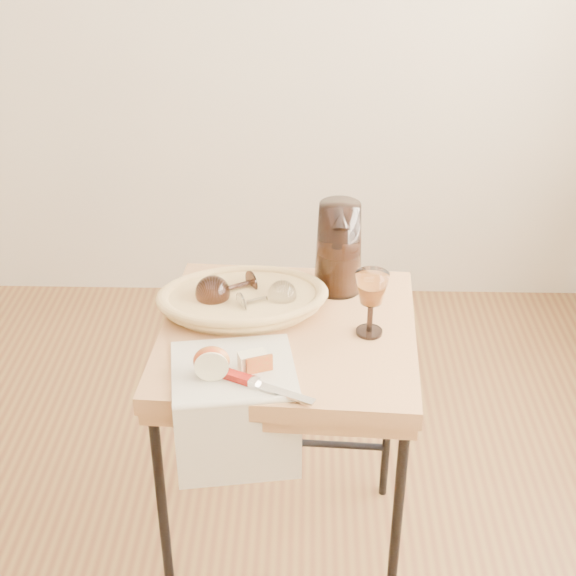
# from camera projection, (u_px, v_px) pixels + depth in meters

# --- Properties ---
(side_table) EXTENTS (0.63, 0.63, 0.76)m
(side_table) POSITION_uv_depth(u_px,v_px,m) (288.00, 451.00, 2.12)
(side_table) COLOR brown
(side_table) RESTS_ON floor
(tea_towel) EXTENTS (0.30, 0.28, 0.01)m
(tea_towel) POSITION_uv_depth(u_px,v_px,m) (233.00, 369.00, 1.78)
(tea_towel) COLOR #FDF3C6
(tea_towel) RESTS_ON side_table
(bread_basket) EXTENTS (0.40, 0.30, 0.05)m
(bread_basket) POSITION_uv_depth(u_px,v_px,m) (243.00, 302.00, 1.98)
(bread_basket) COLOR olive
(bread_basket) RESTS_ON side_table
(goblet_lying_a) EXTENTS (0.16, 0.14, 0.08)m
(goblet_lying_a) POSITION_uv_depth(u_px,v_px,m) (229.00, 288.00, 1.99)
(goblet_lying_a) COLOR #371F18
(goblet_lying_a) RESTS_ON bread_basket
(goblet_lying_b) EXTENTS (0.14, 0.12, 0.07)m
(goblet_lying_b) POSITION_uv_depth(u_px,v_px,m) (265.00, 299.00, 1.95)
(goblet_lying_b) COLOR white
(goblet_lying_b) RESTS_ON bread_basket
(pitcher) EXTENTS (0.16, 0.24, 0.27)m
(pitcher) POSITION_uv_depth(u_px,v_px,m) (339.00, 247.00, 2.04)
(pitcher) COLOR black
(pitcher) RESTS_ON side_table
(wine_goblet) EXTENTS (0.10, 0.10, 0.16)m
(wine_goblet) POSITION_uv_depth(u_px,v_px,m) (371.00, 304.00, 1.87)
(wine_goblet) COLOR white
(wine_goblet) RESTS_ON side_table
(apple_half) EXTENTS (0.08, 0.05, 0.07)m
(apple_half) POSITION_uv_depth(u_px,v_px,m) (211.00, 361.00, 1.74)
(apple_half) COLOR #B60F08
(apple_half) RESTS_ON tea_towel
(apple_wedge) EXTENTS (0.07, 0.05, 0.04)m
(apple_wedge) POSITION_uv_depth(u_px,v_px,m) (252.00, 361.00, 1.77)
(apple_wedge) COLOR #F3E6B3
(apple_wedge) RESTS_ON tea_towel
(table_knife) EXTENTS (0.22, 0.13, 0.02)m
(table_knife) POSITION_uv_depth(u_px,v_px,m) (258.00, 383.00, 1.72)
(table_knife) COLOR silver
(table_knife) RESTS_ON tea_towel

